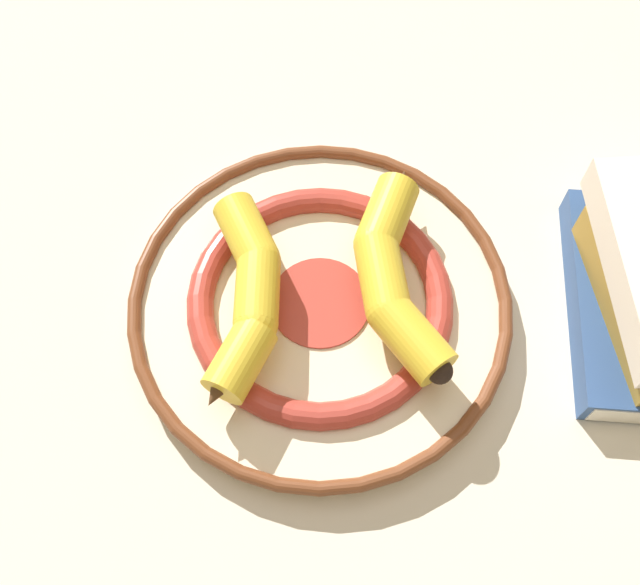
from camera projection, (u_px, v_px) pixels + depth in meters
The scene contains 4 objects.
ground_plane at pixel (371, 335), 0.66m from camera, with size 2.80×2.80×0.00m, color beige.
decorative_bowl at pixel (320, 304), 0.65m from camera, with size 0.33×0.33×0.03m.
banana_a at pixel (248, 295), 0.62m from camera, with size 0.19×0.11×0.04m.
banana_b at pixel (392, 272), 0.62m from camera, with size 0.20×0.10×0.04m.
Camera 1 is at (0.23, -0.14, 0.60)m, focal length 42.00 mm.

